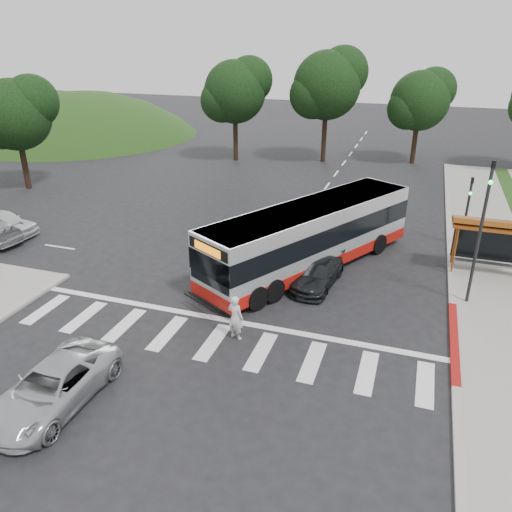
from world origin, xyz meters
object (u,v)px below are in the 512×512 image
at_px(silver_suv_south, 53,386).
at_px(dark_sedan, 318,273).
at_px(pedestrian, 236,317).
at_px(transit_bus, 311,238).

bearing_deg(silver_suv_south, dark_sedan, 61.55).
bearing_deg(dark_sedan, silver_suv_south, -113.19).
distance_m(pedestrian, dark_sedan, 5.94).
relative_size(transit_bus, pedestrian, 6.83).
distance_m(dark_sedan, silver_suv_south, 12.74).
xyz_separation_m(dark_sedan, silver_suv_south, (-6.33, -11.05, 0.09)).
bearing_deg(transit_bus, dark_sedan, -36.47).
xyz_separation_m(transit_bus, pedestrian, (-1.30, -7.32, -0.72)).
xyz_separation_m(transit_bus, dark_sedan, (0.81, -1.77, -1.06)).
bearing_deg(dark_sedan, pedestrian, -104.17).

